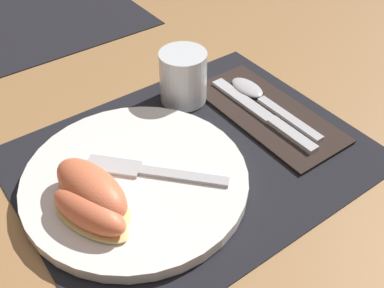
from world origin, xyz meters
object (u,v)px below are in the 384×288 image
object	(u,v)px
citrus_wedge_0	(91,190)
fork	(145,171)
knife	(264,115)
juice_glass	(183,79)
spoon	(258,95)
citrus_wedge_1	(89,213)
plate	(134,179)

from	to	relation	value
citrus_wedge_0	fork	bearing A→B (deg)	4.29
citrus_wedge_0	knife	bearing A→B (deg)	2.63
juice_glass	spoon	xyz separation A→B (m)	(0.09, -0.07, -0.03)
citrus_wedge_1	plate	bearing A→B (deg)	25.25
fork	spoon	bearing A→B (deg)	11.44
fork	citrus_wedge_1	xyz separation A→B (m)	(-0.09, -0.03, 0.01)
citrus_wedge_0	citrus_wedge_1	size ratio (longest dim) A/B	1.12
juice_glass	fork	size ratio (longest dim) A/B	0.55
fork	plate	bearing A→B (deg)	157.62
juice_glass	citrus_wedge_0	size ratio (longest dim) A/B	0.65
spoon	citrus_wedge_0	size ratio (longest dim) A/B	1.47
plate	spoon	size ratio (longest dim) A/B	1.54
citrus_wedge_1	citrus_wedge_0	bearing A→B (deg)	57.53
plate	knife	xyz separation A→B (m)	(0.22, 0.00, -0.00)
knife	citrus_wedge_1	bearing A→B (deg)	-172.78
fork	citrus_wedge_0	xyz separation A→B (m)	(-0.07, -0.01, 0.02)
plate	juice_glass	bearing A→B (deg)	35.80
knife	citrus_wedge_0	bearing A→B (deg)	-177.37
knife	citrus_wedge_1	size ratio (longest dim) A/B	1.88
knife	fork	bearing A→B (deg)	-177.97
plate	juice_glass	size ratio (longest dim) A/B	3.49
spoon	fork	distance (m)	0.24
plate	fork	size ratio (longest dim) A/B	1.92
juice_glass	citrus_wedge_1	world-z (taller)	juice_glass
knife	plate	bearing A→B (deg)	-179.53
juice_glass	knife	xyz separation A→B (m)	(0.07, -0.11, -0.03)
citrus_wedge_1	spoon	bearing A→B (deg)	13.51
juice_glass	plate	bearing A→B (deg)	-144.20
plate	citrus_wedge_1	xyz separation A→B (m)	(-0.08, -0.04, 0.02)
knife	citrus_wedge_0	size ratio (longest dim) A/B	1.67
juice_glass	fork	bearing A→B (deg)	-140.28
knife	citrus_wedge_1	distance (m)	0.30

